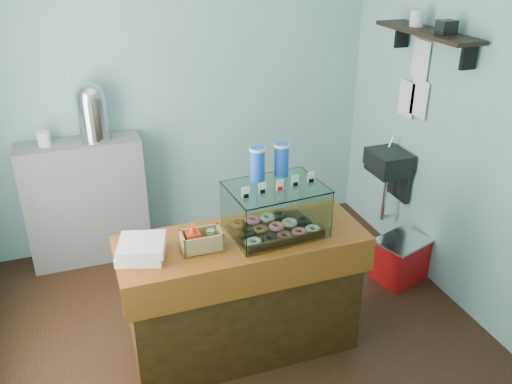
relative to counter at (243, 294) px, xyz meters
name	(u,v)px	position (x,y,z in m)	size (l,w,h in m)	color
ground	(233,325)	(0.00, 0.25, -0.46)	(3.50, 3.50, 0.00)	black
room_shell	(231,104)	(0.03, 0.26, 1.25)	(3.54, 3.04, 2.82)	#83BDBF
counter	(243,294)	(0.00, 0.00, 0.00)	(1.60, 0.60, 0.90)	#40270C
back_shelf	(87,202)	(-0.90, 1.57, 0.09)	(1.00, 0.32, 1.10)	gray
display_case	(274,206)	(0.23, 0.04, 0.62)	(0.63, 0.48, 0.54)	black
condiment_crate	(200,240)	(-0.28, -0.04, 0.51)	(0.25, 0.15, 0.19)	tan
pastry_boxes	(142,249)	(-0.63, 0.00, 0.50)	(0.34, 0.35, 0.11)	white
coffee_urn	(92,110)	(-0.75, 1.58, 0.90)	(0.26, 0.26, 0.49)	silver
red_cooler	(401,259)	(1.51, 0.37, -0.27)	(0.50, 0.44, 0.37)	red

